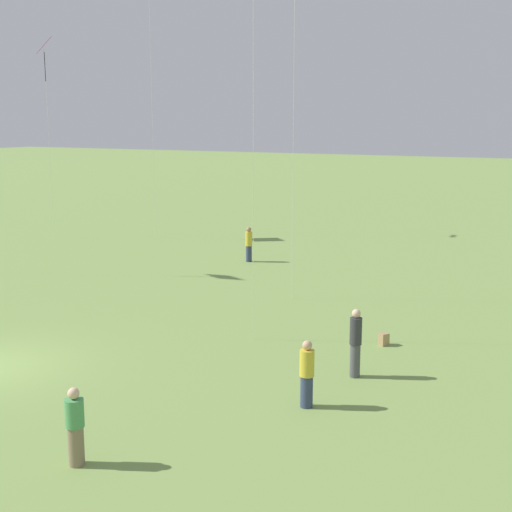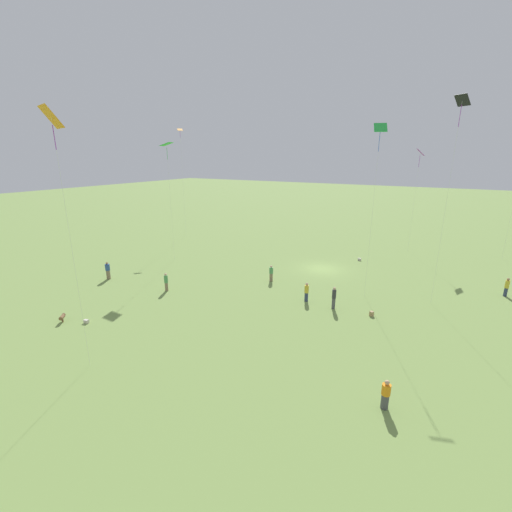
% 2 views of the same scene
% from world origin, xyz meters
% --- Properties ---
extents(ground_plane, '(240.00, 240.00, 0.00)m').
position_xyz_m(ground_plane, '(0.00, 0.00, 0.00)').
color(ground_plane, '#7A994C').
extents(person_0, '(0.38, 0.38, 1.73)m').
position_xyz_m(person_0, '(-16.87, -0.73, 0.87)').
color(person_0, '#333D5B').
rests_on(person_0, ground_plane).
extents(person_1, '(0.47, 0.47, 1.91)m').
position_xyz_m(person_1, '(-4.22, 9.45, 0.97)').
color(person_1, '#4C4C51').
rests_on(person_1, ground_plane).
extents(person_2, '(0.61, 0.61, 1.61)m').
position_xyz_m(person_2, '(-9.97, 19.53, 0.78)').
color(person_2, '#4C4C51').
rests_on(person_2, ground_plane).
extents(person_3, '(0.43, 0.43, 1.69)m').
position_xyz_m(person_3, '(-1.71, 9.13, 0.85)').
color(person_3, '#333D5B').
rests_on(person_3, ground_plane).
extents(person_4, '(0.57, 0.57, 1.82)m').
position_xyz_m(person_4, '(17.99, 13.88, 0.89)').
color(person_4, '#847056').
rests_on(person_4, ground_plane).
extents(person_5, '(0.48, 0.48, 1.74)m').
position_xyz_m(person_5, '(10.54, 13.33, 0.88)').
color(person_5, '#847056').
rests_on(person_5, ground_plane).
extents(person_6, '(0.39, 0.39, 1.66)m').
position_xyz_m(person_6, '(3.21, 6.21, 0.82)').
color(person_6, '#847056').
rests_on(person_6, ground_plane).
extents(kite_1, '(1.19, 1.10, 16.40)m').
position_xyz_m(kite_1, '(-11.17, 4.28, 15.28)').
color(kite_1, black).
rests_on(kite_1, ground_plane).
extents(kite_3, '(1.51, 1.54, 13.58)m').
position_xyz_m(kite_3, '(16.80, 5.44, 13.03)').
color(kite_3, green).
rests_on(kite_3, ground_plane).
extents(kite_4, '(1.17, 1.00, 14.64)m').
position_xyz_m(kite_4, '(-5.85, 5.43, 13.68)').
color(kite_4, green).
rests_on(kite_4, ground_plane).
extents(kite_5, '(0.98, 0.99, 15.97)m').
position_xyz_m(kite_5, '(24.20, -5.30, 14.65)').
color(kite_5, orange).
rests_on(kite_5, ground_plane).
extents(kite_6, '(1.42, 1.07, 14.49)m').
position_xyz_m(kite_6, '(6.13, 24.47, 13.60)').
color(kite_6, orange).
rests_on(kite_6, ground_plane).
extents(kite_7, '(1.13, 1.38, 12.99)m').
position_xyz_m(kite_7, '(-7.37, -13.17, 12.24)').
color(kite_7, purple).
rests_on(kite_7, ground_plane).
extents(dog_0, '(0.62, 0.71, 0.57)m').
position_xyz_m(dog_0, '(12.99, 21.86, 0.40)').
color(dog_0, brown).
rests_on(dog_0, ground_plane).
extents(picnic_bag_0, '(0.38, 0.25, 0.28)m').
position_xyz_m(picnic_bag_0, '(-2.84, -5.37, 0.14)').
color(picnic_bag_0, beige).
rests_on(picnic_bag_0, ground_plane).
extents(picnic_bag_1, '(0.36, 0.35, 0.38)m').
position_xyz_m(picnic_bag_1, '(-7.25, 9.28, 0.19)').
color(picnic_bag_1, '#A58459').
rests_on(picnic_bag_1, ground_plane).
extents(picnic_bag_2, '(0.39, 0.29, 0.26)m').
position_xyz_m(picnic_bag_2, '(11.25, 21.14, 0.13)').
color(picnic_bag_2, beige).
rests_on(picnic_bag_2, ground_plane).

